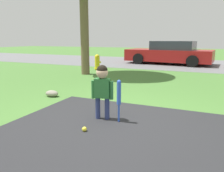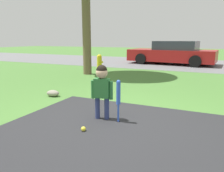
{
  "view_description": "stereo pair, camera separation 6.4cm",
  "coord_description": "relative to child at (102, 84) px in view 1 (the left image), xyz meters",
  "views": [
    {
      "loc": [
        1.23,
        -3.16,
        1.32
      ],
      "look_at": [
        -0.3,
        0.37,
        0.49
      ],
      "focal_mm": 35.0,
      "sensor_mm": 36.0,
      "label": 1
    },
    {
      "loc": [
        1.29,
        -3.13,
        1.32
      ],
      "look_at": [
        -0.3,
        0.37,
        0.49
      ],
      "focal_mm": 35.0,
      "sensor_mm": 36.0,
      "label": 2
    }
  ],
  "objects": [
    {
      "name": "street_strip",
      "position": [
        0.3,
        9.21,
        -0.59
      ],
      "size": [
        40.0,
        6.0,
        0.01
      ],
      "color": "slate",
      "rests_on": "ground"
    },
    {
      "name": "fire_hydrant",
      "position": [
        -2.81,
        5.26,
        -0.26
      ],
      "size": [
        0.3,
        0.26,
        0.67
      ],
      "color": "yellow",
      "rests_on": "ground"
    },
    {
      "name": "edging_rock",
      "position": [
        -1.72,
        0.84,
        -0.52
      ],
      "size": [
        0.31,
        0.22,
        0.15
      ],
      "color": "gray",
      "rests_on": "ground"
    },
    {
      "name": "parked_car",
      "position": [
        -0.33,
        8.94,
        -0.02
      ],
      "size": [
        4.57,
        2.35,
        1.21
      ],
      "rotation": [
        0.0,
        0.0,
        3.05
      ],
      "color": "maroon",
      "rests_on": "ground"
    },
    {
      "name": "child",
      "position": [
        0.0,
        0.0,
        0.0
      ],
      "size": [
        0.37,
        0.19,
        0.91
      ],
      "rotation": [
        0.0,
        0.0,
        0.21
      ],
      "color": "navy",
      "rests_on": "ground"
    },
    {
      "name": "ground_plane",
      "position": [
        0.3,
        0.03,
        -0.59
      ],
      "size": [
        60.0,
        60.0,
        0.0
      ],
      "primitive_type": "plane",
      "color": "#477533"
    },
    {
      "name": "sports_ball",
      "position": [
        -0.02,
        -0.57,
        -0.56
      ],
      "size": [
        0.07,
        0.07,
        0.07
      ],
      "color": "yellow",
      "rests_on": "ground"
    },
    {
      "name": "baseball_bat",
      "position": [
        0.3,
        -0.02,
        -0.14
      ],
      "size": [
        0.07,
        0.07,
        0.69
      ],
      "color": "blue",
      "rests_on": "ground"
    }
  ]
}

